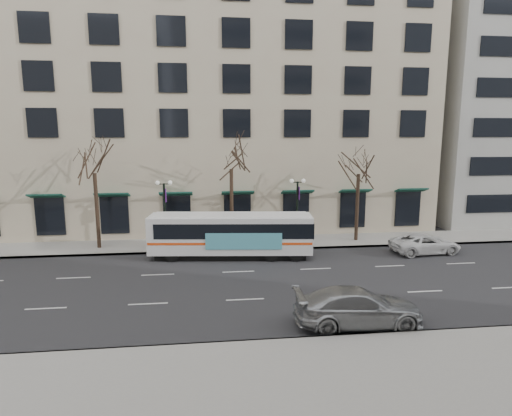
{
  "coord_description": "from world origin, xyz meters",
  "views": [
    {
      "loc": [
        -1.91,
        -23.53,
        8.65
      ],
      "look_at": [
        1.17,
        2.69,
        4.0
      ],
      "focal_mm": 30.0,
      "sensor_mm": 36.0,
      "label": 1
    }
  ],
  "objects": [
    {
      "name": "lamp_post_right",
      "position": [
        5.01,
        8.2,
        2.94
      ],
      "size": [
        1.22,
        0.45,
        5.21
      ],
      "color": "black",
      "rests_on": "ground"
    },
    {
      "name": "silver_car",
      "position": [
        4.83,
        -5.86,
        0.85
      ],
      "size": [
        5.91,
        2.56,
        1.69
      ],
      "primitive_type": "imported",
      "rotation": [
        0.0,
        0.0,
        1.54
      ],
      "color": "#9FA2A7",
      "rests_on": "ground"
    },
    {
      "name": "tree_far_right",
      "position": [
        10.0,
        8.8,
        6.42
      ],
      "size": [
        3.6,
        3.6,
        8.06
      ],
      "color": "black",
      "rests_on": "ground"
    },
    {
      "name": "sidewalk_far",
      "position": [
        5.0,
        9.0,
        0.07
      ],
      "size": [
        80.0,
        4.0,
        0.15
      ],
      "primitive_type": "cube",
      "color": "gray",
      "rests_on": "ground"
    },
    {
      "name": "lamp_post_left",
      "position": [
        -4.99,
        8.2,
        2.94
      ],
      "size": [
        1.22,
        0.45,
        5.21
      ],
      "color": "black",
      "rests_on": "ground"
    },
    {
      "name": "tree_far_mid",
      "position": [
        0.0,
        8.8,
        6.91
      ],
      "size": [
        3.6,
        3.6,
        8.55
      ],
      "color": "black",
      "rests_on": "ground"
    },
    {
      "name": "building_hotel",
      "position": [
        -2.0,
        21.0,
        12.0
      ],
      "size": [
        40.0,
        20.0,
        24.0
      ],
      "primitive_type": "cube",
      "color": "tan",
      "rests_on": "ground"
    },
    {
      "name": "city_bus",
      "position": [
        -0.19,
        5.61,
        1.68
      ],
      "size": [
        11.52,
        3.68,
        3.07
      ],
      "rotation": [
        0.0,
        0.0,
        -0.11
      ],
      "color": "white",
      "rests_on": "ground"
    },
    {
      "name": "white_pickup",
      "position": [
        13.85,
        4.99,
        0.7
      ],
      "size": [
        5.19,
        2.7,
        1.4
      ],
      "primitive_type": "imported",
      "rotation": [
        0.0,
        0.0,
        1.65
      ],
      "color": "silver",
      "rests_on": "ground"
    },
    {
      "name": "ground",
      "position": [
        0.0,
        0.0,
        0.0
      ],
      "size": [
        160.0,
        160.0,
        0.0
      ],
      "primitive_type": "plane",
      "color": "black",
      "rests_on": "ground"
    },
    {
      "name": "tree_far_left",
      "position": [
        -10.0,
        8.8,
        6.7
      ],
      "size": [
        3.6,
        3.6,
        8.34
      ],
      "color": "black",
      "rests_on": "ground"
    }
  ]
}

